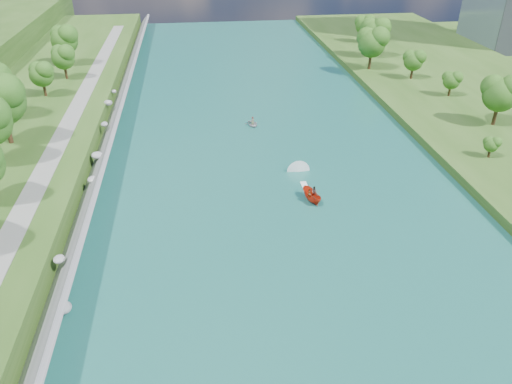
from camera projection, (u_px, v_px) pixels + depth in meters
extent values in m
plane|color=#2D5119|center=(301.00, 270.00, 56.85)|extent=(260.00, 260.00, 0.00)
cube|color=#175751|center=(273.00, 185.00, 74.01)|extent=(55.00, 240.00, 0.10)
cube|color=slate|center=(92.00, 185.00, 70.24)|extent=(3.54, 236.00, 4.05)
ellipsoid|color=gray|center=(65.00, 308.00, 50.08)|extent=(1.31, 1.64, 1.01)
ellipsoid|color=gray|center=(59.00, 259.00, 54.07)|extent=(1.23, 1.44, 0.69)
ellipsoid|color=gray|center=(82.00, 225.00, 62.37)|extent=(0.94, 0.81, 0.57)
ellipsoid|color=gray|center=(93.00, 179.00, 70.69)|extent=(1.42, 1.66, 0.82)
ellipsoid|color=gray|center=(97.00, 155.00, 77.24)|extent=(1.79, 1.74, 1.07)
ellipsoid|color=gray|center=(104.00, 124.00, 86.32)|extent=(1.15, 1.49, 0.73)
ellipsoid|color=gray|center=(108.00, 103.00, 94.87)|extent=(1.58, 1.35, 1.07)
ellipsoid|color=gray|center=(114.00, 91.00, 101.99)|extent=(1.01, 1.05, 0.72)
cube|color=gray|center=(41.00, 177.00, 68.62)|extent=(3.00, 200.00, 0.10)
ellipsoid|color=#2B4F15|center=(1.00, 103.00, 75.52)|extent=(7.90, 7.90, 13.16)
ellipsoid|color=#2B4F15|center=(42.00, 76.00, 96.04)|extent=(4.86, 4.86, 8.09)
ellipsoid|color=#2B4F15|center=(63.00, 59.00, 105.71)|extent=(5.17, 5.17, 8.61)
ellipsoid|color=#2B4F15|center=(65.00, 41.00, 114.53)|extent=(6.48, 6.48, 10.79)
ellipsoid|color=#2B4F15|center=(491.00, 145.00, 77.79)|extent=(2.47, 2.47, 4.12)
ellipsoid|color=#2B4F15|center=(500.00, 96.00, 87.80)|extent=(6.51, 6.51, 10.85)
ellipsoid|color=#2B4F15|center=(451.00, 81.00, 102.56)|extent=(3.72, 3.72, 6.21)
ellipsoid|color=#2B4F15|center=(413.00, 62.00, 112.58)|extent=(4.65, 4.65, 7.75)
ellipsoid|color=#2B4F15|center=(372.00, 45.00, 118.28)|extent=(7.03, 7.03, 11.72)
ellipsoid|color=#2B4F15|center=(374.00, 34.00, 127.96)|extent=(7.06, 7.06, 11.76)
ellipsoid|color=#2B4F15|center=(364.00, 26.00, 142.65)|extent=(5.40, 5.40, 9.00)
imported|color=red|center=(311.00, 195.00, 69.60)|extent=(2.60, 4.46, 1.62)
imported|color=#66605B|center=(309.00, 195.00, 69.02)|extent=(0.72, 0.60, 1.68)
imported|color=#66605B|center=(314.00, 192.00, 69.93)|extent=(0.94, 0.89, 1.54)
cube|color=white|center=(307.00, 190.00, 72.56)|extent=(0.90, 5.00, 0.06)
imported|color=#9799A0|center=(253.00, 124.00, 93.64)|extent=(2.95, 3.70, 0.69)
imported|color=#66605B|center=(253.00, 121.00, 93.33)|extent=(0.78, 0.59, 1.44)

